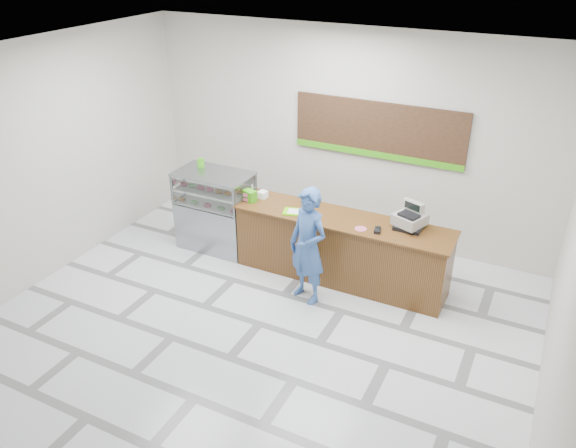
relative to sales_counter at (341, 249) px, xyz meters
The scene contains 16 objects.
floor 1.72m from the sales_counter, 109.54° to the right, with size 7.00×7.00×0.00m, color silver.
back_wall 1.98m from the sales_counter, 110.77° to the left, with size 7.00×7.00×0.00m, color beige.
ceiling 3.41m from the sales_counter, 109.54° to the right, with size 7.00×7.00×0.00m, color silver.
sales_counter is the anchor object (origin of this frame).
display_case 2.23m from the sales_counter, behind, with size 1.22×0.72×1.33m.
menu_board 2.00m from the sales_counter, 90.00° to the left, with size 2.80×0.06×0.90m.
cash_register 1.16m from the sales_counter, ahead, with size 0.50×0.51×0.36m.
card_terminal 0.81m from the sales_counter, 15.36° to the right, with size 0.09×0.17×0.04m, color black.
serving_tray 0.89m from the sales_counter, 169.00° to the right, with size 0.40×0.33×0.02m.
napkin_box 1.49m from the sales_counter, behind, with size 0.13×0.13×0.11m, color white.
straw_cup 1.61m from the sales_counter, behind, with size 0.09×0.09×0.13m, color silver.
promo_box 1.62m from the sales_counter, behind, with size 0.20×0.13×0.18m, color #3CA113.
donut_decal 0.65m from the sales_counter, 28.62° to the right, with size 0.17×0.17×0.00m, color #D15778.
green_cup_left 2.70m from the sales_counter, behind, with size 0.08×0.08×0.12m, color #3CA113.
green_cup_right 2.68m from the sales_counter, behind, with size 0.09×0.09×0.14m, color #3CA113.
customer 0.81m from the sales_counter, 108.38° to the right, with size 0.63×0.41×1.72m, color #365B9E.
Camera 1 is at (3.08, -5.30, 4.75)m, focal length 35.00 mm.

